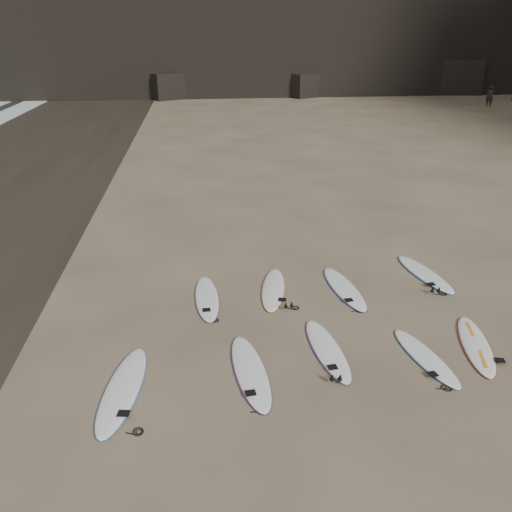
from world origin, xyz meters
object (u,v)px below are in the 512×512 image
at_px(surfboard_6, 273,289).
at_px(surfboard_8, 425,274).
at_px(surfboard_7, 344,288).
at_px(surfboard_1, 250,371).
at_px(surfboard_2, 327,349).
at_px(surfboard_5, 207,298).
at_px(person_a, 490,96).
at_px(surfboard_0, 123,389).
at_px(surfboard_4, 476,345).
at_px(surfboard_3, 425,357).

height_order(surfboard_6, surfboard_8, surfboard_8).
relative_size(surfboard_6, surfboard_7, 0.95).
bearing_deg(surfboard_6, surfboard_1, -94.32).
xyz_separation_m(surfboard_2, surfboard_7, (1.16, 2.74, 0.00)).
xyz_separation_m(surfboard_5, surfboard_7, (3.74, 0.10, 0.00)).
xyz_separation_m(surfboard_7, person_a, (22.86, 32.87, 0.88)).
bearing_deg(surfboard_0, surfboard_7, 41.76).
bearing_deg(surfboard_2, surfboard_6, 99.56).
distance_m(surfboard_6, person_a, 41.03).
relative_size(surfboard_1, surfboard_4, 1.07).
height_order(surfboard_3, surfboard_6, surfboard_6).
relative_size(surfboard_3, surfboard_4, 0.93).
height_order(surfboard_2, surfboard_5, same).
bearing_deg(surfboard_2, surfboard_8, 36.65).
height_order(surfboard_1, surfboard_4, surfboard_1).
bearing_deg(person_a, surfboard_7, -79.75).
bearing_deg(surfboard_2, surfboard_7, 61.83).
xyz_separation_m(surfboard_2, surfboard_3, (2.04, -0.52, -0.00)).
xyz_separation_m(surfboard_4, surfboard_8, (0.36, 3.54, 0.00)).
bearing_deg(surfboard_0, surfboard_4, 13.29).
bearing_deg(surfboard_7, surfboard_8, 6.39).
bearing_deg(surfboard_7, surfboard_4, -60.05).
height_order(surfboard_7, surfboard_8, same).
xyz_separation_m(surfboard_0, surfboard_2, (4.32, 0.84, -0.00)).
distance_m(surfboard_3, surfboard_4, 1.35).
xyz_separation_m(surfboard_0, surfboard_3, (6.35, 0.32, -0.01)).
bearing_deg(surfboard_5, person_a, 49.03).
xyz_separation_m(surfboard_1, surfboard_2, (1.77, 0.57, -0.00)).
relative_size(surfboard_3, surfboard_6, 0.91).
bearing_deg(surfboard_3, surfboard_8, 55.41).
height_order(surfboard_2, surfboard_4, surfboard_2).
relative_size(surfboard_4, surfboard_7, 0.94).
height_order(surfboard_2, surfboard_7, surfboard_7).
bearing_deg(surfboard_7, surfboard_0, -153.54).
height_order(surfboard_4, surfboard_7, surfboard_7).
distance_m(surfboard_3, surfboard_6, 4.44).
height_order(surfboard_0, surfboard_8, surfboard_0).
xyz_separation_m(surfboard_2, surfboard_4, (3.35, -0.21, -0.00)).
xyz_separation_m(surfboard_5, person_a, (26.60, 32.97, 0.88)).
distance_m(surfboard_0, surfboard_6, 5.17).
distance_m(surfboard_2, surfboard_4, 3.35).
relative_size(surfboard_7, surfboard_8, 1.00).
bearing_deg(surfboard_6, surfboard_3, -39.19).
bearing_deg(surfboard_5, surfboard_6, 6.90).
bearing_deg(person_a, surfboard_6, -82.11).
xyz_separation_m(surfboard_6, surfboard_8, (4.48, 0.41, 0.00)).
distance_m(surfboard_1, surfboard_5, 3.31).
relative_size(surfboard_2, surfboard_4, 1.02).
height_order(surfboard_2, surfboard_8, surfboard_8).
height_order(surfboard_0, surfboard_3, surfboard_0).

